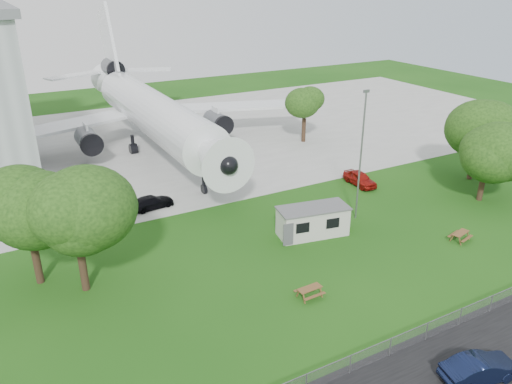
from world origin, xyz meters
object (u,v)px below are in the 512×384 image
site_cabin (313,221)px  car_centre_sedan (480,369)px  picnic_west (309,297)px  airliner (149,109)px  picnic_east (459,240)px

site_cabin → car_centre_sedan: size_ratio=1.53×
site_cabin → car_centre_sedan: bearing=-95.1°
site_cabin → car_centre_sedan: 18.91m
site_cabin → picnic_west: 9.57m
airliner → picnic_east: 40.78m
picnic_west → picnic_east: bearing=0.0°
airliner → picnic_west: size_ratio=26.52×
site_cabin → picnic_east: size_ratio=3.86×
picnic_west → picnic_east: 16.11m
airliner → car_centre_sedan: size_ratio=10.52×
site_cabin → picnic_west: bearing=-125.9°
site_cabin → car_centre_sedan: site_cabin is taller
picnic_west → car_centre_sedan: 11.82m
airliner → car_centre_sedan: 49.52m
picnic_west → picnic_east: size_ratio=1.00×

